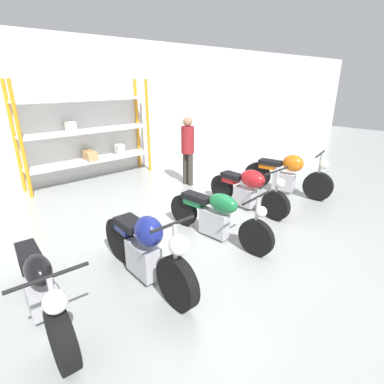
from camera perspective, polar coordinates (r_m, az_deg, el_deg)
The scene contains 9 objects.
ground_plane at distance 5.25m, azimuth 2.95°, elevation -8.32°, with size 30.00×30.00×0.00m, color #9EA3A0.
back_wall at distance 8.57m, azimuth -20.06°, elevation 14.44°, with size 30.00×0.08×3.60m.
shelving_rack at distance 8.28m, azimuth -18.97°, elevation 10.50°, with size 3.36×0.63×2.57m.
motorcycle_black at distance 3.78m, azimuth -26.87°, elevation -16.06°, with size 0.69×2.12×0.98m.
motorcycle_blue at distance 3.99m, azimuth -8.82°, elevation -10.80°, with size 0.58×2.02×1.09m.
motorcycle_green at distance 5.00m, azimuth 4.68°, elevation -4.39°, with size 0.70×2.11×0.95m.
motorcycle_red at distance 6.22m, azimuth 10.55°, elevation 0.64°, with size 0.74×1.96×0.98m.
motorcycle_orange at distance 7.33m, azimuth 17.61°, elevation 3.21°, with size 0.79×2.06×1.06m.
person_browsing at distance 7.50m, azimuth -0.82°, elevation 8.77°, with size 0.34×0.34×1.70m.
Camera 1 is at (-3.27, -3.23, 2.53)m, focal length 28.00 mm.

